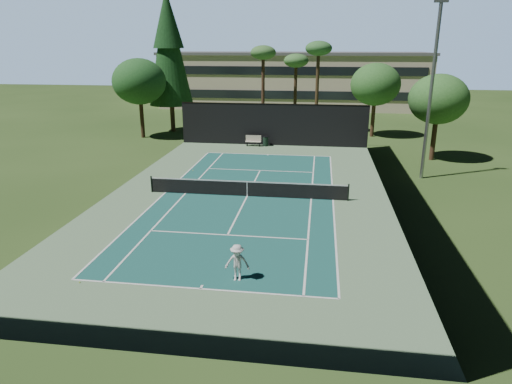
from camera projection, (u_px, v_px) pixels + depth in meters
ground at (247, 196)px, 29.44m from camera, size 160.00×160.00×0.00m
apron_slab at (247, 196)px, 29.44m from camera, size 18.00×32.00×0.01m
court_surface at (247, 196)px, 29.44m from camera, size 10.97×23.77×0.01m
court_lines at (247, 196)px, 29.44m from camera, size 11.07×23.87×0.01m
tennis_net at (247, 188)px, 29.27m from camera, size 12.90×0.10×1.10m
fence at (247, 166)px, 28.89m from camera, size 18.04×32.05×4.03m
player at (237, 263)px, 18.71m from camera, size 1.05×0.63×1.60m
tennis_ball_a at (80, 282)px, 18.71m from camera, size 0.06×0.06×0.06m
tennis_ball_b at (222, 192)px, 30.22m from camera, size 0.06×0.06×0.06m
tennis_ball_c at (276, 190)px, 30.57m from camera, size 0.06×0.06×0.06m
tennis_ball_d at (193, 170)px, 35.42m from camera, size 0.07×0.07×0.07m
park_bench at (253, 140)px, 44.00m from camera, size 1.50×0.45×1.02m
trash_bin at (266, 141)px, 43.99m from camera, size 0.56×0.56×0.95m
pine_tree at (168, 43)px, 48.83m from camera, size 4.80×4.80×15.00m
palm_a at (263, 56)px, 49.81m from camera, size 2.80×2.80×9.32m
palm_b at (296, 63)px, 51.49m from camera, size 2.80×2.80×8.42m
palm_c at (319, 52)px, 47.95m from camera, size 2.80×2.80×9.77m
decid_tree_a at (376, 85)px, 47.19m from camera, size 5.12×5.12×7.62m
decid_tree_b at (438, 99)px, 37.34m from camera, size 4.80×4.80×7.14m
decid_tree_c at (139, 82)px, 46.49m from camera, size 5.44×5.44×8.09m
campus_building at (293, 79)px, 71.48m from camera, size 40.50×12.50×8.30m
light_pole at (431, 88)px, 31.52m from camera, size 0.90×0.25×12.22m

